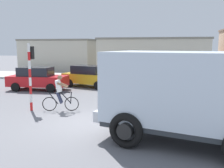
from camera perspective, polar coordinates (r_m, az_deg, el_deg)
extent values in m
plane|color=slate|center=(10.92, -5.69, -8.04)|extent=(120.00, 120.00, 0.00)
cube|color=#ADADA8|center=(24.04, 5.06, 1.24)|extent=(80.00, 5.00, 0.16)
cube|color=silver|center=(8.43, 16.77, -0.74)|extent=(5.63, 3.62, 2.20)
cube|color=#2D3338|center=(8.69, 16.43, -8.45)|extent=(5.52, 3.55, 0.16)
cube|color=silver|center=(9.46, 0.12, -5.58)|extent=(0.78, 2.37, 0.36)
cube|color=black|center=(9.15, 0.96, 3.44)|extent=(0.60, 2.10, 0.70)
torus|color=black|center=(7.97, 3.04, -10.17)|extent=(1.13, 0.49, 1.10)
cylinder|color=black|center=(7.97, 3.04, -10.17)|extent=(0.55, 0.41, 0.50)
torus|color=black|center=(10.28, 8.81, -5.98)|extent=(1.13, 0.49, 1.10)
cylinder|color=black|center=(10.28, 8.81, -5.98)|extent=(0.55, 0.41, 0.50)
torus|color=black|center=(12.55, -8.84, -4.31)|extent=(0.67, 0.22, 0.68)
torus|color=black|center=(12.72, -13.55, -4.29)|extent=(0.67, 0.22, 0.68)
cylinder|color=black|center=(12.49, -10.48, -1.78)|extent=(0.59, 0.21, 0.09)
cylinder|color=black|center=(12.52, -10.18, -2.88)|extent=(0.50, 0.18, 0.57)
cylinder|color=black|center=(12.62, -12.69, -3.10)|extent=(0.44, 0.16, 0.57)
cylinder|color=black|center=(12.50, -8.98, -2.99)|extent=(0.10, 0.07, 0.59)
cylinder|color=black|center=(12.44, -9.13, -1.57)|extent=(0.16, 0.49, 0.03)
cube|color=black|center=(12.54, -11.82, -1.89)|extent=(0.26, 0.18, 0.06)
cube|color=white|center=(12.48, -11.64, -0.40)|extent=(0.37, 0.39, 0.59)
sphere|color=brown|center=(12.41, -11.38, 1.43)|extent=(0.22, 0.22, 0.22)
cylinder|color=#2D334C|center=(12.66, -11.36, -2.83)|extent=(0.33, 0.20, 0.57)
cylinder|color=brown|center=(12.59, -10.64, -0.06)|extent=(0.50, 0.22, 0.29)
cylinder|color=#2D334C|center=(12.47, -11.50, -3.01)|extent=(0.33, 0.20, 0.57)
cylinder|color=brown|center=(12.28, -10.85, -0.28)|extent=(0.50, 0.22, 0.29)
cylinder|color=red|center=(13.10, -17.26, -4.70)|extent=(0.12, 0.12, 0.40)
cylinder|color=white|center=(13.01, -17.34, -2.98)|extent=(0.12, 0.12, 0.40)
cylinder|color=red|center=(12.94, -17.42, -1.24)|extent=(0.12, 0.12, 0.40)
cylinder|color=white|center=(12.88, -17.50, 0.51)|extent=(0.12, 0.12, 0.40)
cylinder|color=red|center=(12.84, -17.58, 2.28)|extent=(0.12, 0.12, 0.40)
cylinder|color=white|center=(12.80, -17.66, 4.06)|extent=(0.12, 0.12, 0.40)
cylinder|color=red|center=(12.78, -17.74, 5.85)|extent=(0.12, 0.12, 0.40)
cylinder|color=white|center=(12.77, -17.82, 7.64)|extent=(0.12, 0.12, 0.40)
cube|color=black|center=(12.93, -17.36, 6.55)|extent=(0.24, 0.20, 0.60)
sphere|color=red|center=(13.03, -17.08, 6.58)|extent=(0.14, 0.14, 0.14)
cube|color=red|center=(18.86, -15.91, 0.69)|extent=(4.14, 2.05, 0.70)
cube|color=black|center=(18.84, -16.41, 2.66)|extent=(2.32, 1.63, 0.60)
cylinder|color=black|center=(19.22, -11.46, -0.06)|extent=(0.61, 0.23, 0.60)
cylinder|color=black|center=(17.65, -13.32, -0.87)|extent=(0.61, 0.23, 0.60)
cylinder|color=black|center=(20.19, -18.10, 0.09)|extent=(0.61, 0.23, 0.60)
cylinder|color=black|center=(18.70, -20.40, -0.66)|extent=(0.61, 0.23, 0.60)
cube|color=gold|center=(19.59, -4.94, 1.27)|extent=(4.30, 2.66, 0.70)
cube|color=black|center=(19.61, -5.33, 3.18)|extent=(2.50, 1.96, 0.60)
cylinder|color=black|center=(19.73, -0.56, 0.33)|extent=(0.63, 0.33, 0.60)
cylinder|color=black|center=(18.27, -3.12, -0.34)|extent=(0.63, 0.33, 0.60)
cylinder|color=black|center=(21.02, -6.49, 0.78)|extent=(0.63, 0.33, 0.60)
cylinder|color=black|center=(19.67, -9.31, 0.19)|extent=(0.63, 0.33, 0.60)
cube|color=#B2AD9E|center=(33.23, -11.28, 6.10)|extent=(8.82, 5.04, 3.63)
cube|color=slate|center=(33.21, -11.37, 9.40)|extent=(9.00, 5.14, 0.20)
cube|color=#B2AD9E|center=(29.48, 9.11, 5.95)|extent=(11.38, 6.40, 3.70)
cube|color=slate|center=(29.46, 9.20, 9.74)|extent=(11.61, 6.53, 0.20)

